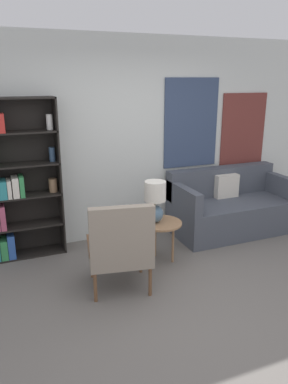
{
  "coord_description": "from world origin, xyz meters",
  "views": [
    {
      "loc": [
        -1.59,
        -2.73,
        2.16
      ],
      "look_at": [
        -0.04,
        1.08,
        0.9
      ],
      "focal_mm": 35.0,
      "sensor_mm": 36.0,
      "label": 1
    }
  ],
  "objects_px": {
    "armchair": "(121,245)",
    "table_lamp": "(155,199)",
    "bookshelf": "(7,184)",
    "side_table": "(160,226)",
    "couch": "(230,208)"
  },
  "relations": [
    {
      "from": "armchair",
      "to": "table_lamp",
      "type": "height_order",
      "value": "table_lamp"
    },
    {
      "from": "side_table",
      "to": "table_lamp",
      "type": "xyz_separation_m",
      "value": [
        -0.06,
        0.03,
        0.34
      ]
    },
    {
      "from": "armchair",
      "to": "table_lamp",
      "type": "bearing_deg",
      "value": 40.18
    },
    {
      "from": "side_table",
      "to": "table_lamp",
      "type": "distance_m",
      "value": 0.35
    },
    {
      "from": "couch",
      "to": "table_lamp",
      "type": "height_order",
      "value": "table_lamp"
    },
    {
      "from": "couch",
      "to": "table_lamp",
      "type": "bearing_deg",
      "value": -160.52
    },
    {
      "from": "armchair",
      "to": "couch",
      "type": "relative_size",
      "value": 0.57
    },
    {
      "from": "armchair",
      "to": "couch",
      "type": "xyz_separation_m",
      "value": [
        2.03,
        1.01,
        -0.2
      ]
    },
    {
      "from": "armchair",
      "to": "table_lamp",
      "type": "relative_size",
      "value": 1.97
    },
    {
      "from": "couch",
      "to": "side_table",
      "type": "distance_m",
      "value": 1.47
    },
    {
      "from": "bookshelf",
      "to": "couch",
      "type": "distance_m",
      "value": 3.09
    },
    {
      "from": "bookshelf",
      "to": "table_lamp",
      "type": "xyz_separation_m",
      "value": [
        1.59,
        -0.77,
        -0.15
      ]
    },
    {
      "from": "armchair",
      "to": "bookshelf",
      "type": "bearing_deg",
      "value": 127.65
    },
    {
      "from": "bookshelf",
      "to": "table_lamp",
      "type": "distance_m",
      "value": 1.77
    },
    {
      "from": "couch",
      "to": "armchair",
      "type": "bearing_deg",
      "value": -153.48
    }
  ]
}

